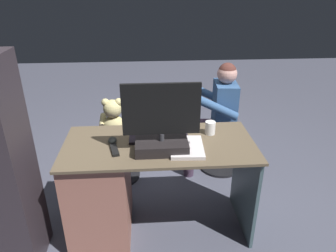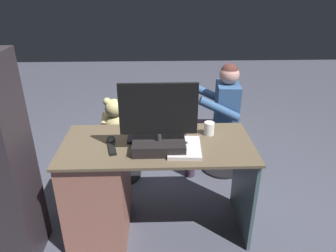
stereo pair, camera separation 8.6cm
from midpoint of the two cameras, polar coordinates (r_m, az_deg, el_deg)
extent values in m
plane|color=#474958|center=(2.91, -0.89, -12.66)|extent=(10.00, 10.00, 0.00)
cube|color=brown|center=(2.21, -0.84, -3.34)|extent=(1.34, 0.63, 0.02)
cube|color=#9B6252|center=(2.44, -11.45, -11.11)|extent=(0.43, 0.58, 0.72)
cube|color=#41575C|center=(2.50, 14.43, -10.48)|extent=(0.02, 0.57, 0.72)
cube|color=black|center=(2.10, -0.48, -3.48)|extent=(0.35, 0.23, 0.07)
cylinder|color=#333338|center=(2.07, -0.49, -1.97)|extent=(0.04, 0.04, 0.05)
cube|color=black|center=(1.99, -0.51, 3.06)|extent=(0.50, 0.02, 0.34)
cube|color=black|center=(2.00, -0.52, 3.21)|extent=(0.46, 0.00, 0.31)
cube|color=black|center=(2.25, -0.99, -2.19)|extent=(0.42, 0.14, 0.02)
ellipsoid|color=#262927|center=(2.24, -9.23, -2.43)|extent=(0.06, 0.10, 0.04)
cylinder|color=white|center=(2.33, 8.50, -0.45)|extent=(0.07, 0.07, 0.10)
cube|color=black|center=(2.14, -8.93, -4.15)|extent=(0.08, 0.16, 0.02)
cube|color=silver|center=(2.13, 4.10, -3.91)|extent=(0.24, 0.31, 0.02)
cylinder|color=black|center=(3.21, -8.03, -8.55)|extent=(0.44, 0.44, 0.03)
cylinder|color=gray|center=(3.11, -8.25, -5.61)|extent=(0.04, 0.04, 0.36)
cylinder|color=#38328B|center=(3.01, -8.49, -2.19)|extent=(0.37, 0.37, 0.06)
ellipsoid|color=#C8BB7B|center=(2.95, -8.66, 0.14)|extent=(0.20, 0.17, 0.21)
sphere|color=#C8BB7B|center=(2.88, -8.88, 3.24)|extent=(0.17, 0.17, 0.17)
sphere|color=beige|center=(2.95, -8.72, 3.53)|extent=(0.06, 0.06, 0.06)
sphere|color=#C8BB7B|center=(2.85, -7.80, 4.42)|extent=(0.07, 0.07, 0.07)
sphere|color=#C8BB7B|center=(2.87, -10.13, 4.37)|extent=(0.07, 0.07, 0.07)
cylinder|color=#C8BB7B|center=(2.95, -6.71, 1.22)|extent=(0.06, 0.16, 0.11)
cylinder|color=#C8BB7B|center=(2.98, -10.55, 1.15)|extent=(0.06, 0.16, 0.11)
cylinder|color=#C8BB7B|center=(3.08, -7.38, -0.14)|extent=(0.07, 0.13, 0.07)
cylinder|color=#C8BB7B|center=(3.09, -9.33, -0.17)|extent=(0.07, 0.13, 0.07)
cylinder|color=black|center=(3.34, 10.36, -7.31)|extent=(0.41, 0.41, 0.03)
cylinder|color=gray|center=(3.24, 10.62, -4.45)|extent=(0.04, 0.04, 0.36)
cylinder|color=#2B5E5E|center=(3.14, 10.93, -1.13)|extent=(0.36, 0.36, 0.06)
cube|color=#335583|center=(3.04, 11.33, 3.32)|extent=(0.23, 0.34, 0.47)
sphere|color=tan|center=(2.93, 11.87, 9.10)|extent=(0.18, 0.18, 0.18)
sphere|color=#512B25|center=(2.93, 11.90, 9.44)|extent=(0.17, 0.17, 0.17)
cylinder|color=#335583|center=(2.80, 10.09, 3.03)|extent=(0.38, 0.11, 0.23)
cylinder|color=#335583|center=(3.15, 8.11, 5.77)|extent=(0.38, 0.11, 0.23)
cylinder|color=#3F2E42|center=(3.00, 8.30, -1.21)|extent=(0.36, 0.14, 0.11)
cylinder|color=#3F2E42|center=(3.08, 4.86, -5.42)|extent=(0.10, 0.10, 0.44)
cylinder|color=#3F2E42|center=(3.15, 7.51, 0.22)|extent=(0.36, 0.14, 0.11)
cylinder|color=#3F2E42|center=(3.23, 4.25, -3.83)|extent=(0.10, 0.10, 0.44)
camera|label=1|loc=(0.04, -89.04, 0.46)|focal=33.73mm
camera|label=2|loc=(0.04, 90.96, -0.46)|focal=33.73mm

